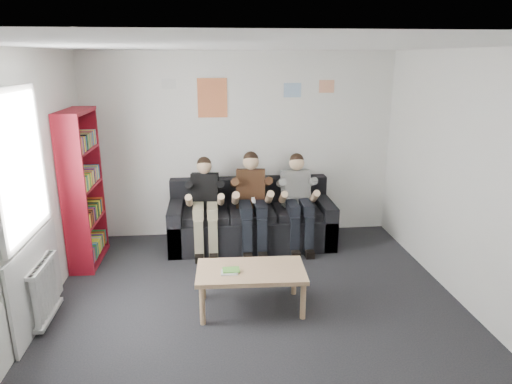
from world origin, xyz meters
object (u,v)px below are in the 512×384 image
Objects in this scene: coffee_table at (251,274)px; person_middle at (252,202)px; person_left at (205,205)px; sofa at (251,221)px; person_right at (298,202)px; bookshelf at (84,189)px.

coffee_table is 1.65m from person_middle.
person_middle is at bearing 5.93° from person_left.
coffee_table is at bearing -95.22° from sofa.
person_right reaches higher than sofa.
coffee_table is (-0.17, -1.82, 0.08)m from sofa.
bookshelf is at bearing 176.41° from person_right.
bookshelf reaches higher than person_left.
person_middle is 1.03× the size of person_right.
bookshelf is at bearing -169.41° from sofa.
person_middle reaches higher than sofa.
person_right reaches higher than person_left.
person_left is 1.29m from person_right.
person_left is 0.65m from person_middle.
person_middle is (0.17, 1.62, 0.28)m from coffee_table.
coffee_table is 0.84× the size of person_middle.
person_middle is at bearing 6.42° from bookshelf.
coffee_table is at bearing -124.34° from person_right.
sofa is 0.76m from person_left.
sofa is at bearing 23.72° from person_left.
bookshelf is at bearing -166.13° from person_left.
person_left is (1.53, 0.20, -0.34)m from bookshelf.
person_left is at bearing 106.48° from coffee_table.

